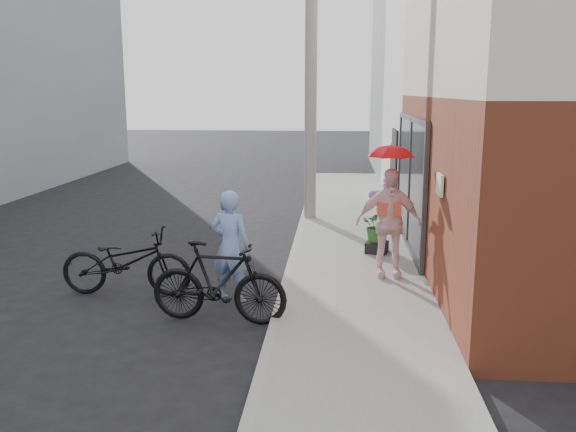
# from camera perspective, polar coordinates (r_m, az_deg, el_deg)

# --- Properties ---
(ground) EXTENTS (80.00, 80.00, 0.00)m
(ground) POSITION_cam_1_polar(r_m,az_deg,el_deg) (9.04, -6.77, -8.49)
(ground) COLOR black
(ground) RESTS_ON ground
(sidewalk) EXTENTS (2.20, 24.00, 0.12)m
(sidewalk) POSITION_cam_1_polar(r_m,az_deg,el_deg) (10.76, 6.43, -4.84)
(sidewalk) COLOR gray
(sidewalk) RESTS_ON ground
(curb) EXTENTS (0.12, 24.00, 0.12)m
(curb) POSITION_cam_1_polar(r_m,az_deg,el_deg) (10.78, 0.23, -4.73)
(curb) COLOR #9E9E99
(curb) RESTS_ON ground
(plaster_building) EXTENTS (8.00, 6.00, 7.00)m
(plaster_building) POSITION_cam_1_polar(r_m,az_deg,el_deg) (18.16, 22.67, 12.04)
(plaster_building) COLOR white
(plaster_building) RESTS_ON ground
(east_building_far) EXTENTS (8.00, 8.00, 7.00)m
(east_building_far) POSITION_cam_1_polar(r_m,az_deg,el_deg) (24.93, 17.70, 12.04)
(east_building_far) COLOR gray
(east_building_far) RESTS_ON ground
(utility_pole) EXTENTS (0.28, 0.28, 7.00)m
(utility_pole) POSITION_cam_1_polar(r_m,az_deg,el_deg) (14.34, 2.16, 13.24)
(utility_pole) COLOR #9E9E99
(utility_pole) RESTS_ON ground
(officer) EXTENTS (0.70, 0.55, 1.69)m
(officer) POSITION_cam_1_polar(r_m,az_deg,el_deg) (9.05, -5.40, -2.84)
(officer) COLOR #7E9EE0
(officer) RESTS_ON ground
(bike_left) EXTENTS (2.02, 0.73, 1.06)m
(bike_left) POSITION_cam_1_polar(r_m,az_deg,el_deg) (9.69, -14.89, -4.14)
(bike_left) COLOR black
(bike_left) RESTS_ON ground
(bike_right) EXTENTS (1.93, 0.74, 1.13)m
(bike_right) POSITION_cam_1_polar(r_m,az_deg,el_deg) (8.32, -6.51, -6.18)
(bike_right) COLOR black
(bike_right) RESTS_ON ground
(kimono_woman) EXTENTS (1.07, 0.50, 1.78)m
(kimono_woman) POSITION_cam_1_polar(r_m,az_deg,el_deg) (9.96, 9.37, -0.62)
(kimono_woman) COLOR #F6CED0
(kimono_woman) RESTS_ON sidewalk
(parasol) EXTENTS (0.73, 0.73, 0.64)m
(parasol) POSITION_cam_1_polar(r_m,az_deg,el_deg) (9.78, 9.61, 6.33)
(parasol) COLOR red
(parasol) RESTS_ON kimono_woman
(planter) EXTENTS (0.47, 0.47, 0.20)m
(planter) POSITION_cam_1_polar(r_m,az_deg,el_deg) (11.56, 8.31, -2.90)
(planter) COLOR black
(planter) RESTS_ON sidewalk
(potted_plant) EXTENTS (0.57, 0.49, 0.63)m
(potted_plant) POSITION_cam_1_polar(r_m,az_deg,el_deg) (11.46, 8.37, -0.87)
(potted_plant) COLOR #346B2B
(potted_plant) RESTS_ON planter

